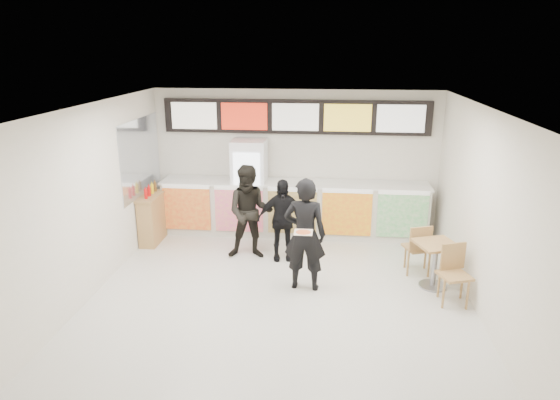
# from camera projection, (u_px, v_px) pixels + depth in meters

# --- Properties ---
(floor) EXTENTS (7.00, 7.00, 0.00)m
(floor) POSITION_uv_depth(u_px,v_px,m) (278.00, 305.00, 7.73)
(floor) COLOR beige
(floor) RESTS_ON ground
(ceiling) EXTENTS (7.00, 7.00, 0.00)m
(ceiling) POSITION_uv_depth(u_px,v_px,m) (278.00, 110.00, 6.84)
(ceiling) COLOR white
(ceiling) RESTS_ON wall_back
(wall_back) EXTENTS (6.00, 0.00, 6.00)m
(wall_back) POSITION_uv_depth(u_px,v_px,m) (295.00, 161.00, 10.61)
(wall_back) COLOR silver
(wall_back) RESTS_ON floor
(wall_left) EXTENTS (0.00, 7.00, 7.00)m
(wall_left) POSITION_uv_depth(u_px,v_px,m) (82.00, 207.00, 7.58)
(wall_left) COLOR silver
(wall_left) RESTS_ON floor
(wall_right) EXTENTS (0.00, 7.00, 7.00)m
(wall_right) POSITION_uv_depth(u_px,v_px,m) (490.00, 220.00, 6.99)
(wall_right) COLOR silver
(wall_right) RESTS_ON floor
(service_counter) EXTENTS (5.56, 0.77, 1.14)m
(service_counter) POSITION_uv_depth(u_px,v_px,m) (294.00, 208.00, 10.50)
(service_counter) COLOR silver
(service_counter) RESTS_ON floor
(menu_board) EXTENTS (5.50, 0.14, 0.70)m
(menu_board) POSITION_uv_depth(u_px,v_px,m) (296.00, 117.00, 10.25)
(menu_board) COLOR black
(menu_board) RESTS_ON wall_back
(drinks_fridge) EXTENTS (0.70, 0.67, 2.00)m
(drinks_fridge) POSITION_uv_depth(u_px,v_px,m) (250.00, 187.00, 10.48)
(drinks_fridge) COLOR white
(drinks_fridge) RESTS_ON floor
(mirror_panel) EXTENTS (0.01, 2.00, 1.50)m
(mirror_panel) POSITION_uv_depth(u_px,v_px,m) (141.00, 157.00, 9.83)
(mirror_panel) COLOR #B2B7BF
(mirror_panel) RESTS_ON wall_left
(customer_main) EXTENTS (0.72, 0.50, 1.88)m
(customer_main) POSITION_uv_depth(u_px,v_px,m) (305.00, 235.00, 8.02)
(customer_main) COLOR black
(customer_main) RESTS_ON floor
(customer_left) EXTENTS (0.92, 0.75, 1.78)m
(customer_left) POSITION_uv_depth(u_px,v_px,m) (250.00, 212.00, 9.24)
(customer_left) COLOR black
(customer_left) RESTS_ON floor
(customer_mid) EXTENTS (0.95, 0.51, 1.55)m
(customer_mid) POSITION_uv_depth(u_px,v_px,m) (282.00, 220.00, 9.20)
(customer_mid) COLOR black
(customer_mid) RESTS_ON floor
(pizza_slice) EXTENTS (0.36, 0.36, 0.02)m
(pizza_slice) POSITION_uv_depth(u_px,v_px,m) (303.00, 232.00, 7.53)
(pizza_slice) COLOR beige
(pizza_slice) RESTS_ON customer_main
(cafe_table) EXTENTS (0.94, 1.64, 0.93)m
(cafe_table) POSITION_uv_depth(u_px,v_px,m) (435.00, 257.00, 8.16)
(cafe_table) COLOR #A57C4B
(cafe_table) RESTS_ON floor
(condiment_ledge) EXTENTS (0.36, 0.89, 1.18)m
(condiment_ledge) POSITION_uv_depth(u_px,v_px,m) (152.00, 218.00, 10.10)
(condiment_ledge) COLOR #A57C4B
(condiment_ledge) RESTS_ON floor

